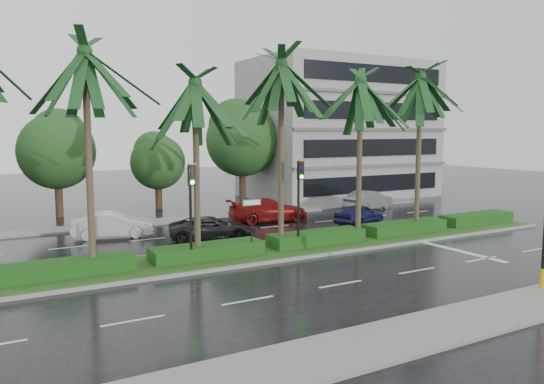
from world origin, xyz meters
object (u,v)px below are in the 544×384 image
street_sign (252,213)px  car_red (268,210)px  car_darkgrey (211,228)px  signal_median_left (191,198)px  car_grey (368,200)px  car_blue (359,214)px  car_white (113,225)px

street_sign → car_red: 9.99m
car_darkgrey → car_red: 6.52m
signal_median_left → car_red: size_ratio=0.83×
street_sign → car_grey: bearing=31.9°
car_darkgrey → car_blue: (10.00, -0.20, 0.02)m
street_sign → car_blue: street_sign is taller
street_sign → car_darkgrey: 4.96m
car_red → car_blue: bearing=-121.4°
street_sign → car_red: street_sign is taller
car_darkgrey → car_blue: car_blue is taller
street_sign → car_blue: (10.00, 4.53, -1.47)m
signal_median_left → car_blue: (13.00, 4.71, -2.34)m
car_white → street_sign: bearing=-137.2°
car_red → car_grey: 9.04m
car_blue → car_grey: (4.50, 4.49, 0.08)m
car_white → car_grey: bearing=-73.5°
car_red → car_grey: bearing=-77.0°
car_white → car_red: car_red is taller
car_blue → car_white: bearing=59.7°
signal_median_left → car_blue: size_ratio=1.14×
car_darkgrey → car_grey: 15.12m
signal_median_left → car_white: size_ratio=1.01×
car_darkgrey → street_sign: bearing=-165.3°
car_white → car_darkgrey: bearing=-112.6°
signal_median_left → car_blue: 14.03m
car_darkgrey → car_red: bearing=-42.8°
car_white → car_grey: size_ratio=0.97×
signal_median_left → street_sign: bearing=3.5°
car_red → car_blue: car_red is taller
car_blue → street_sign: bearing=97.5°
car_white → car_grey: 19.03m
street_sign → car_white: size_ratio=0.60×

